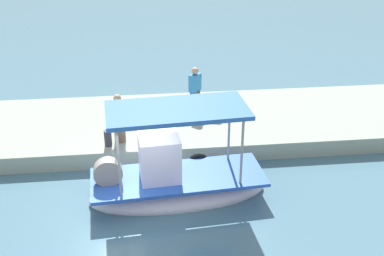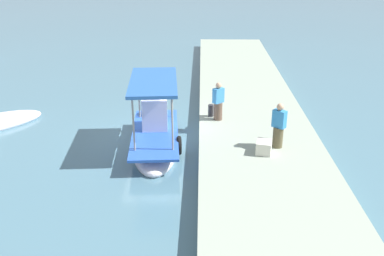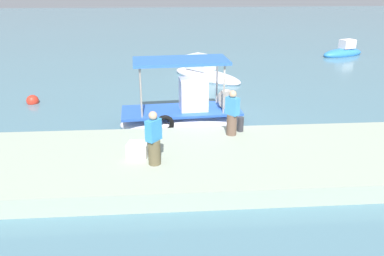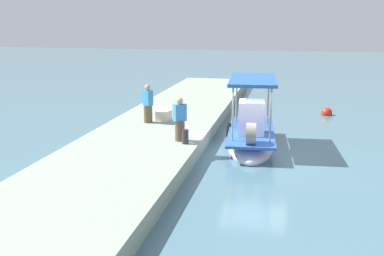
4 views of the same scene
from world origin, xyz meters
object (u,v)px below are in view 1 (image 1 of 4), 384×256
at_px(fisherman_near_bollard, 195,91).
at_px(fisherman_by_crate, 119,120).
at_px(mooring_bollard, 108,138).
at_px(main_fishing_boat, 175,182).
at_px(cargo_crate, 211,111).

bearing_deg(fisherman_near_bollard, fisherman_by_crate, 37.83).
distance_m(fisherman_by_crate, mooring_bollard, 0.68).
bearing_deg(main_fishing_boat, mooring_bollard, -48.60).
xyz_separation_m(fisherman_near_bollard, mooring_bollard, (3.09, 2.41, -0.50)).
height_order(fisherman_by_crate, mooring_bollard, fisherman_by_crate).
xyz_separation_m(fisherman_by_crate, cargo_crate, (-3.25, -1.54, -0.52)).
bearing_deg(main_fishing_boat, fisherman_by_crate, -57.80).
bearing_deg(fisherman_near_bollard, cargo_crate, 132.89).
relative_size(fisherman_near_bollard, fisherman_by_crate, 1.03).
bearing_deg(mooring_bollard, fisherman_by_crate, -141.84).
bearing_deg(fisherman_by_crate, main_fishing_boat, 122.20).
distance_m(fisherman_by_crate, cargo_crate, 3.63).
height_order(main_fishing_boat, cargo_crate, main_fishing_boat).
relative_size(mooring_bollard, cargo_crate, 0.82).
bearing_deg(mooring_bollard, main_fishing_boat, 131.40).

